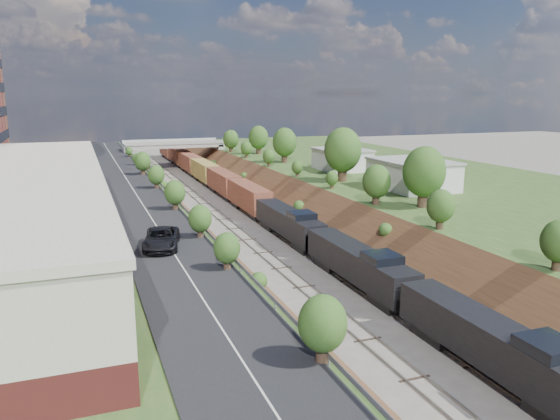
{
  "coord_description": "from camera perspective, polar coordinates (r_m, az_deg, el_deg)",
  "views": [
    {
      "loc": [
        -22.87,
        -16.05,
        18.87
      ],
      "look_at": [
        -1.85,
        40.22,
        6.0
      ],
      "focal_mm": 35.0,
      "sensor_mm": 36.0,
      "label": 1
    }
  ],
  "objects": [
    {
      "name": "platform_right",
      "position": [
        95.78,
        15.58,
        1.8
      ],
      "size": [
        44.0,
        180.0,
        5.0
      ],
      "primitive_type": "cube",
      "color": "#2D4E20",
      "rests_on": "ground"
    },
    {
      "name": "suv",
      "position": [
        50.61,
        -12.29,
        -2.92
      ],
      "size": [
        4.38,
        7.02,
        1.81
      ],
      "primitive_type": "imported",
      "rotation": [
        0.0,
        0.0,
        -0.22
      ],
      "color": "black",
      "rests_on": "road"
    },
    {
      "name": "white_building_far",
      "position": [
        101.78,
        6.49,
        5.2
      ],
      "size": [
        8.0,
        10.0,
        3.6
      ],
      "primitive_type": "cube",
      "color": "silver",
      "rests_on": "platform_right"
    },
    {
      "name": "overpass",
      "position": [
        140.63,
        -11.09,
        6.17
      ],
      "size": [
        24.5,
        8.3,
        7.4
      ],
      "color": "gray",
      "rests_on": "ground"
    },
    {
      "name": "white_building_near",
      "position": [
        83.2,
        13.67,
        3.55
      ],
      "size": [
        9.0,
        12.0,
        4.0
      ],
      "primitive_type": "cube",
      "color": "silver",
      "rests_on": "platform_right"
    },
    {
      "name": "rail_left_track",
      "position": [
        80.92,
        -5.41,
        -1.38
      ],
      "size": [
        1.58,
        180.0,
        0.18
      ],
      "primitive_type": "cube",
      "color": "gray",
      "rests_on": "ground"
    },
    {
      "name": "tree_right_large",
      "position": [
        69.44,
        14.83,
        3.84
      ],
      "size": [
        5.25,
        5.25,
        7.61
      ],
      "color": "#473323",
      "rests_on": "platform_right"
    },
    {
      "name": "commercial_building",
      "position": [
        55.28,
        -25.42,
        0.1
      ],
      "size": [
        14.3,
        62.3,
        7.0
      ],
      "color": "maroon",
      "rests_on": "platform_left"
    },
    {
      "name": "freight_train",
      "position": [
        101.96,
        -5.76,
        2.84
      ],
      "size": [
        3.0,
        153.19,
        4.55
      ],
      "color": "black",
      "rests_on": "ground"
    },
    {
      "name": "embankment_right",
      "position": [
        85.36,
        3.43,
        -0.7
      ],
      "size": [
        10.0,
        180.0,
        10.0
      ],
      "primitive_type": "cube",
      "rotation": [
        0.0,
        0.79,
        0.0
      ],
      "color": "brown",
      "rests_on": "ground"
    },
    {
      "name": "tree_left_crest",
      "position": [
        39.52,
        -3.28,
        -5.34
      ],
      "size": [
        2.45,
        2.45,
        3.55
      ],
      "color": "#473323",
      "rests_on": "platform_left"
    },
    {
      "name": "embankment_left",
      "position": [
        79.25,
        -11.28,
        -1.92
      ],
      "size": [
        10.0,
        180.0,
        10.0
      ],
      "primitive_type": "cube",
      "rotation": [
        0.0,
        0.79,
        0.0
      ],
      "color": "brown",
      "rests_on": "ground"
    },
    {
      "name": "road",
      "position": [
        77.65,
        -14.71,
        1.44
      ],
      "size": [
        8.0,
        180.0,
        0.1
      ],
      "primitive_type": "cube",
      "color": "black",
      "rests_on": "platform_left"
    },
    {
      "name": "rail_right_track",
      "position": [
        82.37,
        -1.92,
        -1.09
      ],
      "size": [
        1.58,
        180.0,
        0.18
      ],
      "primitive_type": "cube",
      "color": "gray",
      "rests_on": "ground"
    },
    {
      "name": "guardrail",
      "position": [
        77.86,
        -11.72,
        1.99
      ],
      "size": [
        0.1,
        171.0,
        0.7
      ],
      "color": "#99999E",
      "rests_on": "platform_left"
    }
  ]
}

